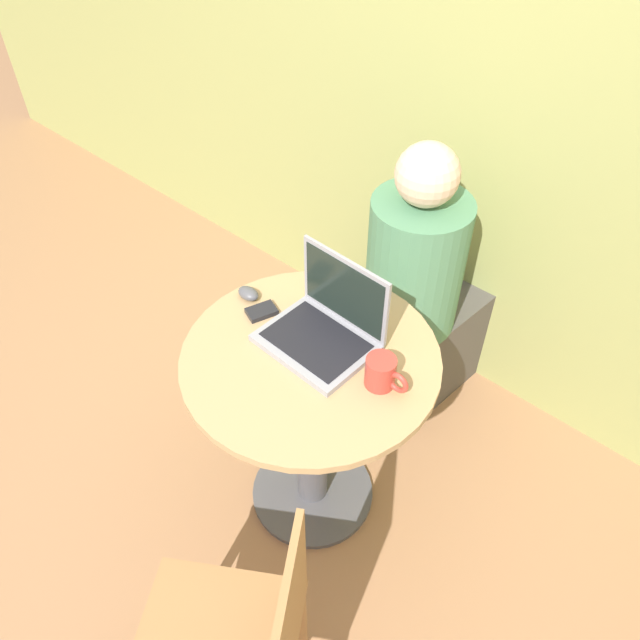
% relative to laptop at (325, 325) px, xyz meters
% --- Properties ---
extents(ground_plane, '(12.00, 12.00, 0.00)m').
position_rel_laptop_xyz_m(ground_plane, '(0.01, -0.08, -0.81)').
color(ground_plane, '#9E704C').
extents(back_wall, '(7.00, 0.05, 2.60)m').
position_rel_laptop_xyz_m(back_wall, '(0.01, 0.86, 0.49)').
color(back_wall, '#939956').
rests_on(back_wall, ground_plane).
extents(round_table, '(0.75, 0.75, 0.75)m').
position_rel_laptop_xyz_m(round_table, '(0.01, -0.08, -0.29)').
color(round_table, '#4C4C51').
rests_on(round_table, ground_plane).
extents(laptop, '(0.33, 0.26, 0.25)m').
position_rel_laptop_xyz_m(laptop, '(0.00, 0.00, 0.00)').
color(laptop, gray).
rests_on(laptop, round_table).
extents(cell_phone, '(0.09, 0.10, 0.02)m').
position_rel_laptop_xyz_m(cell_phone, '(-0.22, -0.05, -0.04)').
color(cell_phone, black).
rests_on(cell_phone, round_table).
extents(computer_mouse, '(0.07, 0.05, 0.04)m').
position_rel_laptop_xyz_m(computer_mouse, '(-0.30, -0.02, -0.03)').
color(computer_mouse, '#4C4C51').
rests_on(computer_mouse, round_table).
extents(coffee_cup, '(0.13, 0.08, 0.09)m').
position_rel_laptop_xyz_m(coffee_cup, '(0.23, -0.03, -0.01)').
color(coffee_cup, '#B2382D').
rests_on(coffee_cup, round_table).
extents(person_seated, '(0.36, 0.54, 1.16)m').
position_rel_laptop_xyz_m(person_seated, '(-0.02, 0.57, -0.32)').
color(person_seated, '#4C4742').
rests_on(person_seated, ground_plane).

